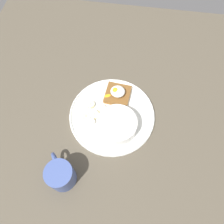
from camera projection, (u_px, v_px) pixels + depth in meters
ground_plane at (112, 117)px, 78.19cm from camera, size 120.00×120.00×2.00cm
plate at (112, 115)px, 76.59cm from camera, size 29.92×29.92×1.60cm
oatmeal_bowl at (117, 125)px, 71.31cm from camera, size 13.08×13.08×5.93cm
toast_slice at (118, 94)px, 79.18cm from camera, size 9.51×9.51×1.62cm
poached_egg at (117, 91)px, 77.34cm from camera, size 7.43×5.11×3.04cm
banana_slice_front at (94, 115)px, 75.71cm from camera, size 4.53×4.55×1.36cm
banana_slice_left at (91, 105)px, 77.54cm from camera, size 3.93×3.97×1.36cm
banana_slice_back at (102, 109)px, 76.66cm from camera, size 4.23×4.24×1.46cm
banana_slice_right at (86, 117)px, 75.34cm from camera, size 4.38×4.39×1.50cm
banana_slice_inner at (91, 122)px, 74.34cm from camera, size 3.73×3.71×1.43cm
coffee_mug at (61, 175)px, 63.47cm from camera, size 8.56×10.51×8.70cm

